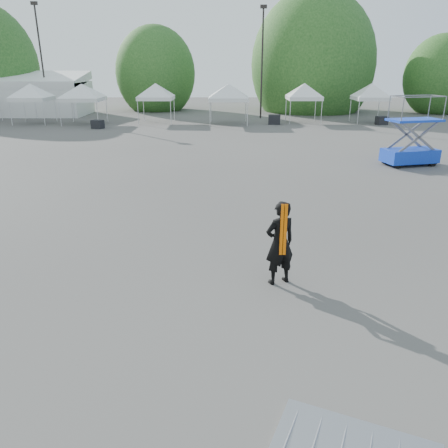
{
  "coord_description": "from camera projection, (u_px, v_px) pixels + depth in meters",
  "views": [
    {
      "loc": [
        -0.56,
        -10.72,
        4.89
      ],
      "look_at": [
        -0.54,
        -0.96,
        1.3
      ],
      "focal_mm": 35.0,
      "sensor_mm": 36.0,
      "label": 1
    }
  ],
  "objects": [
    {
      "name": "tent_d",
      "position": [
        156.0,
        86.0,
        37.84
      ],
      "size": [
        4.24,
        4.24,
        3.88
      ],
      "color": "silver",
      "rests_on": "ground"
    },
    {
      "name": "scissor_lift",
      "position": [
        413.0,
        131.0,
        21.84
      ],
      "size": [
        2.9,
        1.93,
        3.44
      ],
      "rotation": [
        0.0,
        0.0,
        0.24
      ],
      "color": "#0F0DB3",
      "rests_on": "ground"
    },
    {
      "name": "marquee",
      "position": [
        11.0,
        95.0,
        43.9
      ],
      "size": [
        15.0,
        6.25,
        4.23
      ],
      "color": "white",
      "rests_on": "ground"
    },
    {
      "name": "light_pole_west",
      "position": [
        41.0,
        54.0,
        41.65
      ],
      "size": [
        0.6,
        0.25,
        10.3
      ],
      "color": "black",
      "rests_on": "ground"
    },
    {
      "name": "light_pole_east",
      "position": [
        262.0,
        57.0,
        39.89
      ],
      "size": [
        0.6,
        0.25,
        9.8
      ],
      "color": "black",
      "rests_on": "ground"
    },
    {
      "name": "tent_c",
      "position": [
        82.0,
        87.0,
        36.75
      ],
      "size": [
        4.65,
        4.65,
        3.88
      ],
      "color": "silver",
      "rests_on": "ground"
    },
    {
      "name": "tent_e",
      "position": [
        229.0,
        87.0,
        36.82
      ],
      "size": [
        4.68,
        4.68,
        3.88
      ],
      "color": "silver",
      "rests_on": "ground"
    },
    {
      "name": "crate_west",
      "position": [
        98.0,
        124.0,
        34.97
      ],
      "size": [
        1.05,
        0.93,
        0.68
      ],
      "primitive_type": "cube",
      "rotation": [
        0.0,
        0.0,
        -0.35
      ],
      "color": "black",
      "rests_on": "ground"
    },
    {
      "name": "crate_mid",
      "position": [
        274.0,
        120.0,
        37.46
      ],
      "size": [
        1.09,
        0.89,
        0.79
      ],
      "primitive_type": "cube",
      "rotation": [
        0.0,
        0.0,
        -0.1
      ],
      "color": "black",
      "rests_on": "ground"
    },
    {
      "name": "man",
      "position": [
        280.0,
        243.0,
        10.04
      ],
      "size": [
        0.87,
        0.74,
        2.02
      ],
      "rotation": [
        0.0,
        0.0,
        3.56
      ],
      "color": "black",
      "rests_on": "ground"
    },
    {
      "name": "tree_mid_w",
      "position": [
        156.0,
        73.0,
        47.93
      ],
      "size": [
        4.16,
        4.16,
        6.33
      ],
      "color": "#382314",
      "rests_on": "ground"
    },
    {
      "name": "tree_mid_e",
      "position": [
        312.0,
        64.0,
        46.7
      ],
      "size": [
        5.12,
        5.12,
        7.79
      ],
      "color": "#382314",
      "rests_on": "ground"
    },
    {
      "name": "tree_far_e",
      "position": [
        440.0,
        77.0,
        45.26
      ],
      "size": [
        3.84,
        3.84,
        5.84
      ],
      "color": "#382314",
      "rests_on": "ground"
    },
    {
      "name": "ground",
      "position": [
        244.0,
        257.0,
        11.75
      ],
      "size": [
        120.0,
        120.0,
        0.0
      ],
      "primitive_type": "plane",
      "color": "#474442",
      "rests_on": "ground"
    },
    {
      "name": "crate_east",
      "position": [
        382.0,
        120.0,
        37.29
      ],
      "size": [
        1.03,
        0.89,
        0.69
      ],
      "primitive_type": "cube",
      "rotation": [
        0.0,
        0.0,
        0.24
      ],
      "color": "black",
      "rests_on": "ground"
    },
    {
      "name": "tent_b",
      "position": [
        30.0,
        87.0,
        37.05
      ],
      "size": [
        4.2,
        4.2,
        3.88
      ],
      "color": "silver",
      "rests_on": "ground"
    },
    {
      "name": "tent_g",
      "position": [
        371.0,
        87.0,
        37.53
      ],
      "size": [
        3.9,
        3.9,
        3.88
      ],
      "color": "silver",
      "rests_on": "ground"
    },
    {
      "name": "tent_f",
      "position": [
        305.0,
        86.0,
        37.86
      ],
      "size": [
        4.08,
        4.08,
        3.88
      ],
      "color": "silver",
      "rests_on": "ground"
    }
  ]
}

